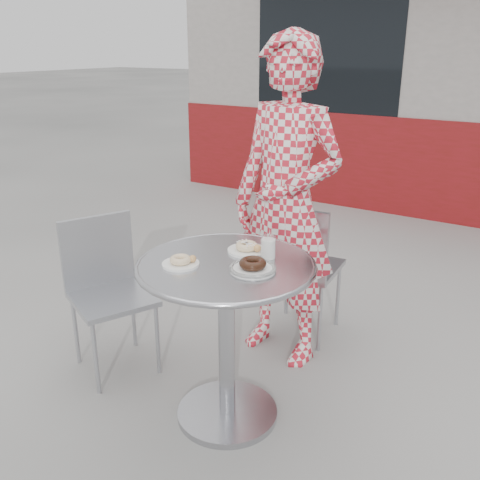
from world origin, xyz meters
The scene contains 9 objects.
ground centered at (0.00, 0.00, 0.00)m, with size 60.00×60.00×0.00m, color #A19E99.
bistro_table centered at (-0.03, -0.05, 0.60)m, with size 0.79×0.79×0.80m.
chair_far centered at (-0.09, 0.86, 0.26)m, with size 0.44×0.44×0.85m.
chair_left centered at (-0.78, -0.02, 0.25)m, with size 0.53×0.52×0.83m.
seated_person centered at (-0.09, 0.62, 0.88)m, with size 0.64×0.42×1.76m, color red.
plate_far centered at (-0.02, 0.12, 0.81)m, with size 0.17×0.17×0.05m.
plate_near centered at (-0.17, -0.17, 0.81)m, with size 0.16×0.16×0.04m.
plate_checker centered at (0.11, -0.05, 0.81)m, with size 0.20×0.20×0.05m.
milk_cup centered at (0.10, 0.10, 0.85)m, with size 0.07×0.07×0.11m.
Camera 1 is at (1.16, -1.81, 1.68)m, focal length 40.00 mm.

